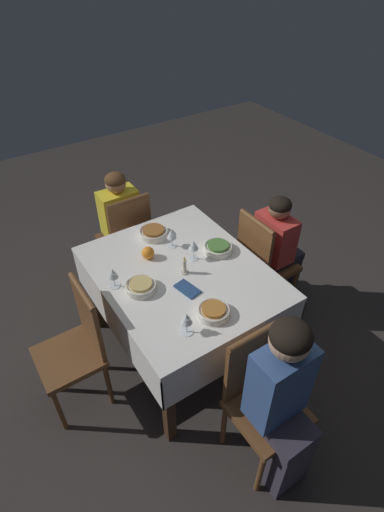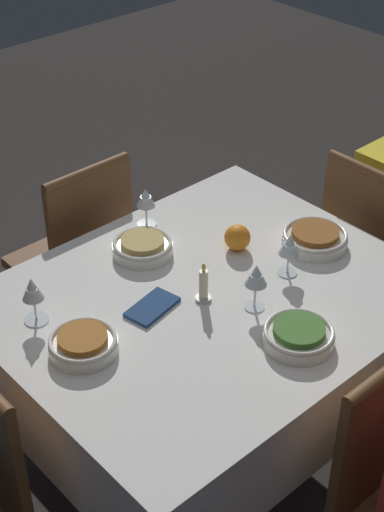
# 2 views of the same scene
# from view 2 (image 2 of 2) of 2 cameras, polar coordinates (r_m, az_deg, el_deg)

# --- Properties ---
(ground_plane) EXTENTS (8.00, 8.00, 0.00)m
(ground_plane) POSITION_cam_2_polar(r_m,az_deg,el_deg) (2.85, 0.95, -14.94)
(ground_plane) COLOR #332D2B
(dining_table) EXTENTS (1.23, 1.01, 0.77)m
(dining_table) POSITION_cam_2_polar(r_m,az_deg,el_deg) (2.38, 1.11, -4.72)
(dining_table) COLOR white
(dining_table) RESTS_ON ground_plane
(chair_west) EXTENTS (0.38, 0.38, 0.92)m
(chair_west) POSITION_cam_2_polar(r_m,az_deg,el_deg) (3.00, 13.06, -0.00)
(chair_west) COLOR brown
(chair_west) RESTS_ON ground_plane
(chair_south) EXTENTS (0.38, 0.38, 0.92)m
(chair_south) POSITION_cam_2_polar(r_m,az_deg,el_deg) (2.96, -8.27, 0.03)
(chair_south) COLOR brown
(chair_south) RESTS_ON ground_plane
(bowl_east) EXTENTS (0.19, 0.19, 0.06)m
(bowl_east) POSITION_cam_2_polar(r_m,az_deg,el_deg) (2.13, -7.93, -6.32)
(bowl_east) COLOR silver
(bowl_east) RESTS_ON dining_table
(wine_glass_east) EXTENTS (0.07, 0.07, 0.15)m
(wine_glass_east) POSITION_cam_2_polar(r_m,az_deg,el_deg) (2.20, -11.53, -2.52)
(wine_glass_east) COLOR white
(wine_glass_east) RESTS_ON dining_table
(bowl_west) EXTENTS (0.21, 0.21, 0.06)m
(bowl_west) POSITION_cam_2_polar(r_m,az_deg,el_deg) (2.54, 8.92, 1.32)
(bowl_west) COLOR silver
(bowl_west) RESTS_ON dining_table
(wine_glass_west) EXTENTS (0.07, 0.07, 0.14)m
(wine_glass_west) POSITION_cam_2_polar(r_m,az_deg,el_deg) (2.36, 7.10, 0.72)
(wine_glass_west) COLOR white
(wine_glass_west) RESTS_ON dining_table
(bowl_north) EXTENTS (0.20, 0.20, 0.06)m
(bowl_north) POSITION_cam_2_polar(r_m,az_deg,el_deg) (2.15, 7.76, -5.71)
(bowl_north) COLOR silver
(bowl_north) RESTS_ON dining_table
(wine_glass_north) EXTENTS (0.07, 0.07, 0.15)m
(wine_glass_north) POSITION_cam_2_polar(r_m,az_deg,el_deg) (2.21, 4.68, -1.52)
(wine_glass_north) COLOR white
(wine_glass_north) RESTS_ON dining_table
(bowl_south) EXTENTS (0.19, 0.19, 0.06)m
(bowl_south) POSITION_cam_2_polar(r_m,az_deg,el_deg) (2.47, -3.62, 0.70)
(bowl_south) COLOR silver
(bowl_south) RESTS_ON dining_table
(wine_glass_south) EXTENTS (0.07, 0.07, 0.14)m
(wine_glass_south) POSITION_cam_2_polar(r_m,az_deg,el_deg) (2.57, -3.39, 4.15)
(wine_glass_south) COLOR white
(wine_glass_south) RESTS_ON dining_table
(candle_centerpiece) EXTENTS (0.05, 0.05, 0.13)m
(candle_centerpiece) POSITION_cam_2_polar(r_m,az_deg,el_deg) (2.27, 0.84, -2.27)
(candle_centerpiece) COLOR beige
(candle_centerpiece) RESTS_ON dining_table
(orange_fruit) EXTENTS (0.08, 0.08, 0.08)m
(orange_fruit) POSITION_cam_2_polar(r_m,az_deg,el_deg) (2.49, 3.32, 1.35)
(orange_fruit) COLOR orange
(orange_fruit) RESTS_ON dining_table
(napkin_red_folded) EXTENTS (0.17, 0.12, 0.01)m
(napkin_red_folded) POSITION_cam_2_polar(r_m,az_deg,el_deg) (2.26, -2.92, -3.73)
(napkin_red_folded) COLOR navy
(napkin_red_folded) RESTS_ON dining_table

